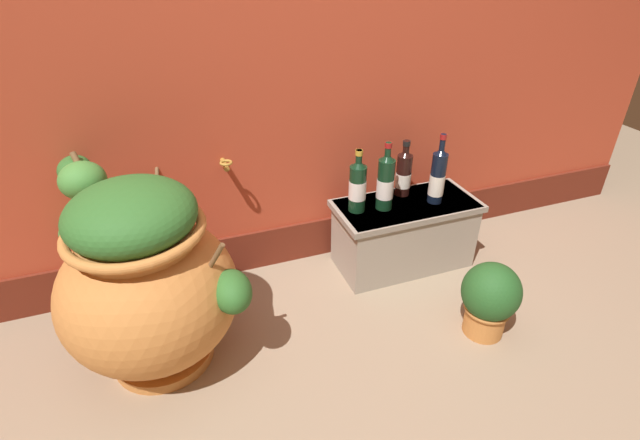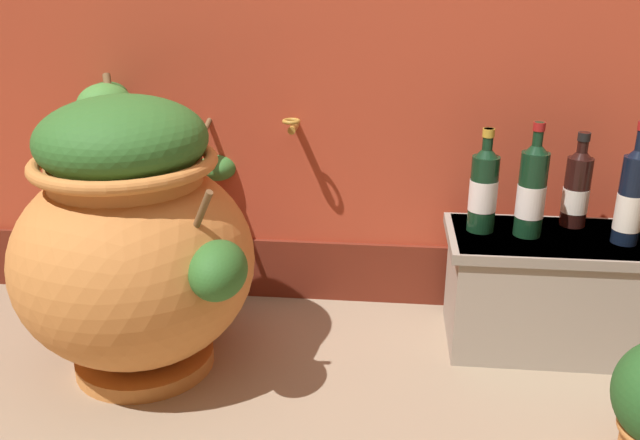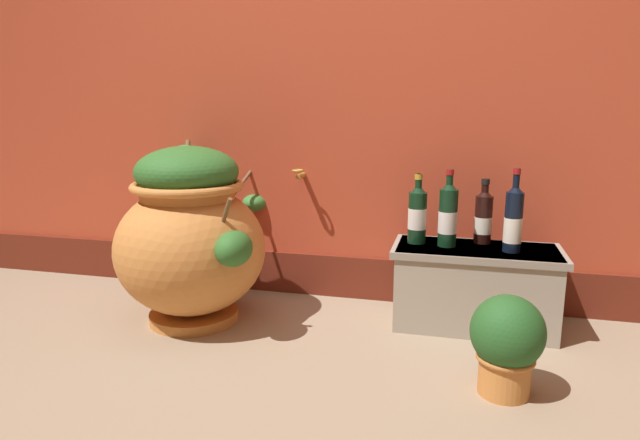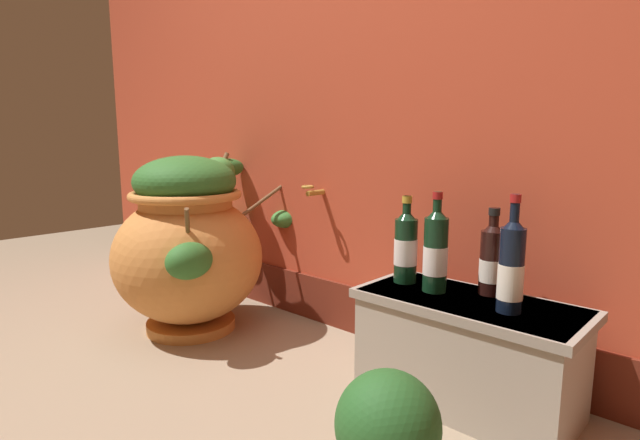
{
  "view_description": "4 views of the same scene",
  "coord_description": "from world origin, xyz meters",
  "px_view_note": "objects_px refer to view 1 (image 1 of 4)",
  "views": [
    {
      "loc": [
        -0.5,
        -0.85,
        1.47
      ],
      "look_at": [
        0.08,
        0.72,
        0.45
      ],
      "focal_mm": 26.35,
      "sensor_mm": 36.0,
      "label": 1
    },
    {
      "loc": [
        0.05,
        -0.98,
        1.09
      ],
      "look_at": [
        -0.13,
        0.76,
        0.42
      ],
      "focal_mm": 37.61,
      "sensor_mm": 36.0,
      "label": 2
    },
    {
      "loc": [
        0.49,
        -1.47,
        0.95
      ],
      "look_at": [
        -0.08,
        0.78,
        0.46
      ],
      "focal_mm": 30.6,
      "sensor_mm": 36.0,
      "label": 3
    },
    {
      "loc": [
        1.26,
        -0.56,
        0.86
      ],
      "look_at": [
        -0.02,
        0.84,
        0.54
      ],
      "focal_mm": 28.06,
      "sensor_mm": 36.0,
      "label": 4
    }
  ],
  "objects_px": {
    "terracotta_urn": "(147,278)",
    "wine_bottle_right": "(358,185)",
    "wine_bottle_middle": "(438,176)",
    "wine_bottle_back": "(404,172)",
    "wine_bottle_left": "(386,181)",
    "potted_shrub": "(490,298)"
  },
  "relations": [
    {
      "from": "terracotta_urn",
      "to": "wine_bottle_right",
      "type": "distance_m",
      "value": 1.0
    },
    {
      "from": "wine_bottle_middle",
      "to": "wine_bottle_back",
      "type": "height_order",
      "value": "wine_bottle_middle"
    },
    {
      "from": "wine_bottle_back",
      "to": "wine_bottle_left",
      "type": "bearing_deg",
      "value": -147.71
    },
    {
      "from": "wine_bottle_right",
      "to": "wine_bottle_back",
      "type": "relative_size",
      "value": 1.07
    },
    {
      "from": "wine_bottle_right",
      "to": "wine_bottle_back",
      "type": "height_order",
      "value": "wine_bottle_right"
    },
    {
      "from": "terracotta_urn",
      "to": "wine_bottle_right",
      "type": "bearing_deg",
      "value": 14.85
    },
    {
      "from": "potted_shrub",
      "to": "wine_bottle_left",
      "type": "bearing_deg",
      "value": 110.71
    },
    {
      "from": "wine_bottle_left",
      "to": "wine_bottle_back",
      "type": "height_order",
      "value": "wine_bottle_left"
    },
    {
      "from": "wine_bottle_right",
      "to": "wine_bottle_left",
      "type": "bearing_deg",
      "value": -10.55
    },
    {
      "from": "wine_bottle_back",
      "to": "terracotta_urn",
      "type": "bearing_deg",
      "value": -165.32
    },
    {
      "from": "wine_bottle_left",
      "to": "wine_bottle_middle",
      "type": "distance_m",
      "value": 0.26
    },
    {
      "from": "terracotta_urn",
      "to": "wine_bottle_right",
      "type": "relative_size",
      "value": 2.97
    },
    {
      "from": "wine_bottle_right",
      "to": "potted_shrub",
      "type": "distance_m",
      "value": 0.75
    },
    {
      "from": "wine_bottle_middle",
      "to": "potted_shrub",
      "type": "bearing_deg",
      "value": -94.97
    },
    {
      "from": "terracotta_urn",
      "to": "wine_bottle_right",
      "type": "xyz_separation_m",
      "value": [
        0.96,
        0.25,
        0.09
      ]
    },
    {
      "from": "wine_bottle_left",
      "to": "wine_bottle_middle",
      "type": "relative_size",
      "value": 0.96
    },
    {
      "from": "wine_bottle_back",
      "to": "potted_shrub",
      "type": "height_order",
      "value": "wine_bottle_back"
    },
    {
      "from": "wine_bottle_middle",
      "to": "potted_shrub",
      "type": "xyz_separation_m",
      "value": [
        -0.05,
        -0.54,
        -0.31
      ]
    },
    {
      "from": "terracotta_urn",
      "to": "potted_shrub",
      "type": "bearing_deg",
      "value": -14.61
    },
    {
      "from": "wine_bottle_back",
      "to": "potted_shrub",
      "type": "relative_size",
      "value": 0.83
    },
    {
      "from": "terracotta_urn",
      "to": "wine_bottle_middle",
      "type": "xyz_separation_m",
      "value": [
        1.35,
        0.2,
        0.1
      ]
    },
    {
      "from": "wine_bottle_right",
      "to": "potted_shrub",
      "type": "height_order",
      "value": "wine_bottle_right"
    }
  ]
}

